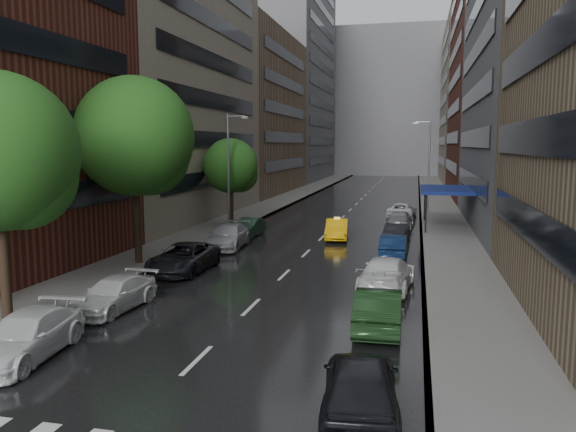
% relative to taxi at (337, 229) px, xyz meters
% --- Properties ---
extents(ground, '(220.00, 220.00, 0.00)m').
position_rel_taxi_xyz_m(ground, '(-1.15, -27.74, -0.73)').
color(ground, gray).
rests_on(ground, ground).
extents(road, '(14.00, 140.00, 0.01)m').
position_rel_taxi_xyz_m(road, '(-1.15, 22.26, -0.72)').
color(road, black).
rests_on(road, ground).
extents(sidewalk_left, '(4.00, 140.00, 0.15)m').
position_rel_taxi_xyz_m(sidewalk_left, '(-10.15, 22.26, -0.65)').
color(sidewalk_left, gray).
rests_on(sidewalk_left, ground).
extents(sidewalk_right, '(4.00, 140.00, 0.15)m').
position_rel_taxi_xyz_m(sidewalk_right, '(7.85, 22.26, -0.65)').
color(sidewalk_right, gray).
rests_on(sidewalk_right, ground).
extents(buildings_left, '(8.00, 108.00, 38.00)m').
position_rel_taxi_xyz_m(buildings_left, '(-16.15, 31.05, 15.26)').
color(buildings_left, maroon).
rests_on(buildings_left, ground).
extents(buildings_right, '(8.05, 109.10, 36.00)m').
position_rel_taxi_xyz_m(buildings_right, '(13.85, 28.96, 14.31)').
color(buildings_right, '#937A5B').
rests_on(buildings_right, ground).
extents(building_far, '(40.00, 14.00, 32.00)m').
position_rel_taxi_xyz_m(building_far, '(-1.15, 90.26, 15.27)').
color(building_far, slate).
rests_on(building_far, ground).
extents(tree_mid, '(6.61, 6.61, 10.53)m').
position_rel_taxi_xyz_m(tree_mid, '(-9.75, -11.18, 6.49)').
color(tree_mid, '#382619').
rests_on(tree_mid, ground).
extents(tree_far, '(4.59, 4.59, 7.31)m').
position_rel_taxi_xyz_m(tree_far, '(-9.75, 5.18, 4.27)').
color(tree_far, '#382619').
rests_on(tree_far, ground).
extents(taxi, '(1.96, 4.54, 1.45)m').
position_rel_taxi_xyz_m(taxi, '(0.00, 0.00, 0.00)').
color(taxi, '#E9A60C').
rests_on(taxi, ground).
extents(parked_cars_left, '(2.58, 29.22, 1.56)m').
position_rel_taxi_xyz_m(parked_cars_left, '(-6.55, -12.74, 0.01)').
color(parked_cars_left, white).
rests_on(parked_cars_left, ground).
extents(parked_cars_right, '(2.85, 44.23, 1.61)m').
position_rel_taxi_xyz_m(parked_cars_right, '(4.25, -6.43, 0.03)').
color(parked_cars_right, black).
rests_on(parked_cars_right, ground).
extents(street_lamp_left, '(1.74, 0.22, 9.00)m').
position_rel_taxi_xyz_m(street_lamp_left, '(-8.87, 2.26, 4.16)').
color(street_lamp_left, gray).
rests_on(street_lamp_left, sidewalk_left).
extents(street_lamp_right, '(1.74, 0.22, 9.00)m').
position_rel_taxi_xyz_m(street_lamp_right, '(6.57, 17.26, 4.16)').
color(street_lamp_right, gray).
rests_on(street_lamp_right, sidewalk_right).
extents(awning, '(4.00, 8.00, 3.12)m').
position_rel_taxi_xyz_m(awning, '(7.84, 7.26, 2.41)').
color(awning, navy).
rests_on(awning, sidewalk_right).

